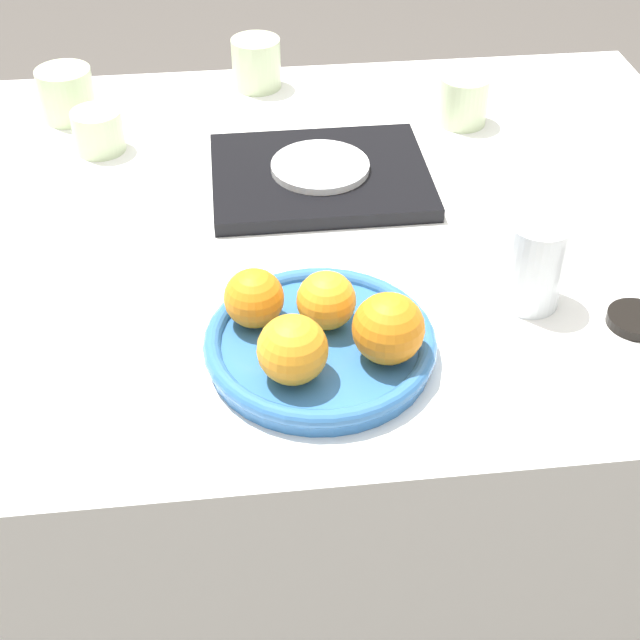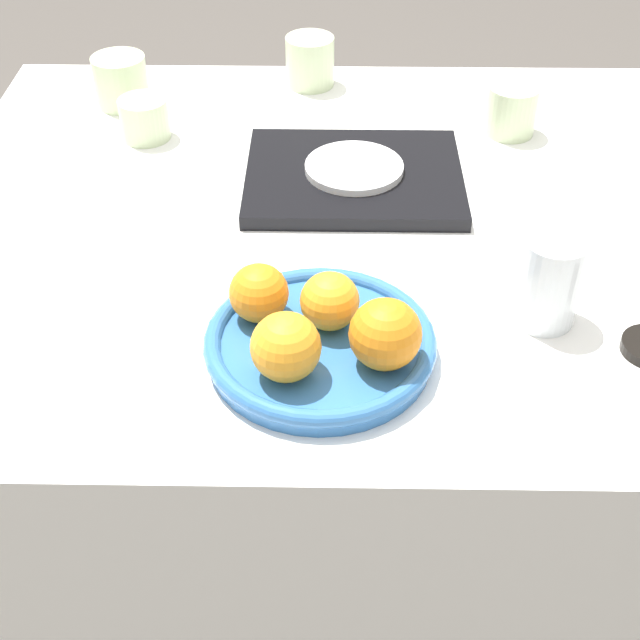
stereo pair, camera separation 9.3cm
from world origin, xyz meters
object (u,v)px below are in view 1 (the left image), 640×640
(cup_2, at_px, (463,100))
(side_plate, at_px, (320,167))
(fruit_platter, at_px, (320,345))
(orange_2, at_px, (388,329))
(orange_3, at_px, (254,298))
(serving_tray, at_px, (320,176))
(cup_0, at_px, (256,63))
(water_glass, at_px, (534,263))
(cup_1, at_px, (98,131))
(cup_3, at_px, (67,94))
(soy_dish, at_px, (636,320))
(orange_1, at_px, (326,300))
(orange_0, at_px, (293,350))

(cup_2, bearing_deg, side_plate, -147.17)
(fruit_platter, height_order, orange_2, orange_2)
(orange_3, xyz_separation_m, side_plate, (0.11, 0.32, -0.03))
(serving_tray, height_order, cup_0, cup_0)
(water_glass, relative_size, cup_1, 1.47)
(fruit_platter, bearing_deg, cup_3, 118.49)
(orange_3, distance_m, cup_1, 0.49)
(cup_2, distance_m, cup_3, 0.60)
(soy_dish, bearing_deg, orange_3, 176.31)
(side_plate, relative_size, cup_3, 1.62)
(orange_1, relative_size, water_glass, 0.60)
(serving_tray, distance_m, cup_1, 0.33)
(cup_1, xyz_separation_m, cup_2, (0.54, 0.02, 0.01))
(cup_1, bearing_deg, side_plate, -22.54)
(cup_2, relative_size, cup_3, 0.90)
(fruit_platter, height_order, serving_tray, fruit_platter)
(orange_2, xyz_separation_m, orange_3, (-0.13, 0.07, -0.01))
(cup_0, height_order, soy_dish, cup_0)
(orange_3, xyz_separation_m, soy_dish, (0.42, -0.03, -0.05))
(serving_tray, xyz_separation_m, cup_0, (-0.07, 0.31, 0.03))
(orange_3, relative_size, serving_tray, 0.22)
(orange_1, bearing_deg, cup_1, 121.30)
(orange_1, height_order, soy_dish, orange_1)
(orange_0, bearing_deg, soy_dish, 9.22)
(fruit_platter, relative_size, orange_0, 3.46)
(orange_1, bearing_deg, cup_0, 93.30)
(orange_1, xyz_separation_m, cup_2, (0.27, 0.48, -0.02))
(cup_2, distance_m, soy_dish, 0.50)
(orange_0, relative_size, cup_3, 0.86)
(orange_1, bearing_deg, soy_dish, -2.50)
(orange_0, height_order, orange_2, orange_2)
(orange_1, xyz_separation_m, cup_3, (-0.33, 0.57, -0.01))
(orange_1, distance_m, cup_3, 0.66)
(water_glass, relative_size, serving_tray, 0.36)
(water_glass, xyz_separation_m, cup_1, (-0.52, 0.42, -0.02))
(cup_1, bearing_deg, water_glass, -38.86)
(cup_0, bearing_deg, cup_2, -28.01)
(water_glass, height_order, serving_tray, water_glass)
(orange_3, height_order, cup_0, orange_3)
(cup_0, relative_size, cup_3, 0.96)
(orange_2, distance_m, serving_tray, 0.39)
(side_plate, height_order, cup_2, cup_2)
(orange_2, xyz_separation_m, serving_tray, (-0.03, 0.39, -0.05))
(fruit_platter, height_order, orange_1, orange_1)
(cup_2, bearing_deg, fruit_platter, -118.57)
(orange_0, distance_m, water_glass, 0.31)
(cup_1, xyz_separation_m, cup_3, (-0.05, 0.11, 0.01))
(orange_1, relative_size, orange_2, 0.85)
(soy_dish, bearing_deg, fruit_platter, -177.99)
(orange_1, bearing_deg, water_glass, 9.38)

